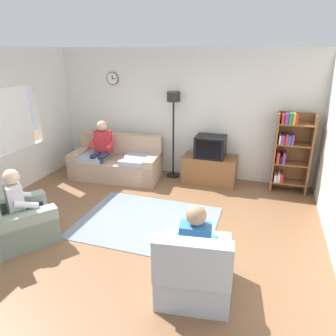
{
  "coord_description": "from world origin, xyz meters",
  "views": [
    {
      "loc": [
        1.78,
        -3.87,
        2.64
      ],
      "look_at": [
        0.34,
        0.62,
        0.86
      ],
      "focal_mm": 33.47,
      "sensor_mm": 36.0,
      "label": 1
    }
  ],
  "objects_px": {
    "armchair_near_bookshelf": "(194,271)",
    "tv": "(210,147)",
    "person_on_couch": "(102,147)",
    "person_in_right_armchair": "(196,243)",
    "bookshelf": "(290,150)",
    "floor_lamp": "(173,111)",
    "person_in_left_armchair": "(22,202)",
    "tv_stand": "(209,169)",
    "armchair_near_window": "(19,223)",
    "couch": "(117,163)"
  },
  "relations": [
    {
      "from": "couch",
      "to": "tv_stand",
      "type": "bearing_deg",
      "value": 9.08
    },
    {
      "from": "bookshelf",
      "to": "floor_lamp",
      "type": "height_order",
      "value": "floor_lamp"
    },
    {
      "from": "tv",
      "to": "bookshelf",
      "type": "bearing_deg",
      "value": 3.6
    },
    {
      "from": "armchair_near_bookshelf",
      "to": "armchair_near_window",
      "type": "bearing_deg",
      "value": 174.4
    },
    {
      "from": "person_in_left_armchair",
      "to": "tv",
      "type": "bearing_deg",
      "value": 53.3
    },
    {
      "from": "couch",
      "to": "person_in_left_armchair",
      "type": "xyz_separation_m",
      "value": [
        -0.17,
        -2.61,
        0.29
      ]
    },
    {
      "from": "person_in_left_armchair",
      "to": "armchair_near_bookshelf",
      "type": "bearing_deg",
      "value": -7.27
    },
    {
      "from": "armchair_near_window",
      "to": "armchair_near_bookshelf",
      "type": "relative_size",
      "value": 1.21
    },
    {
      "from": "armchair_near_bookshelf",
      "to": "person_in_right_armchair",
      "type": "relative_size",
      "value": 0.88
    },
    {
      "from": "armchair_near_bookshelf",
      "to": "bookshelf",
      "type": "bearing_deg",
      "value": 72.17
    },
    {
      "from": "tv",
      "to": "armchair_near_window",
      "type": "height_order",
      "value": "tv"
    },
    {
      "from": "tv_stand",
      "to": "person_in_left_armchair",
      "type": "height_order",
      "value": "person_in_left_armchair"
    },
    {
      "from": "tv",
      "to": "person_in_left_armchair",
      "type": "distance_m",
      "value": 3.63
    },
    {
      "from": "bookshelf",
      "to": "couch",
      "type": "bearing_deg",
      "value": -173.67
    },
    {
      "from": "tv",
      "to": "floor_lamp",
      "type": "relative_size",
      "value": 0.32
    },
    {
      "from": "armchair_near_bookshelf",
      "to": "person_in_right_armchair",
      "type": "bearing_deg",
      "value": 97.79
    },
    {
      "from": "couch",
      "to": "person_in_left_armchair",
      "type": "height_order",
      "value": "person_in_left_armchair"
    },
    {
      "from": "tv",
      "to": "armchair_near_bookshelf",
      "type": "distance_m",
      "value": 3.31
    },
    {
      "from": "armchair_near_bookshelf",
      "to": "person_in_right_armchair",
      "type": "distance_m",
      "value": 0.33
    },
    {
      "from": "tv_stand",
      "to": "tv",
      "type": "bearing_deg",
      "value": -90.0
    },
    {
      "from": "couch",
      "to": "armchair_near_window",
      "type": "bearing_deg",
      "value": -94.74
    },
    {
      "from": "tv_stand",
      "to": "floor_lamp",
      "type": "distance_m",
      "value": 1.43
    },
    {
      "from": "person_in_left_armchair",
      "to": "person_on_couch",
      "type": "bearing_deg",
      "value": 92.59
    },
    {
      "from": "floor_lamp",
      "to": "person_in_right_armchair",
      "type": "height_order",
      "value": "floor_lamp"
    },
    {
      "from": "armchair_near_window",
      "to": "person_on_couch",
      "type": "height_order",
      "value": "person_on_couch"
    },
    {
      "from": "couch",
      "to": "person_on_couch",
      "type": "height_order",
      "value": "person_on_couch"
    },
    {
      "from": "tv_stand",
      "to": "bookshelf",
      "type": "height_order",
      "value": "bookshelf"
    },
    {
      "from": "tv_stand",
      "to": "floor_lamp",
      "type": "xyz_separation_m",
      "value": [
        -0.83,
        0.1,
        1.16
      ]
    },
    {
      "from": "person_on_couch",
      "to": "person_in_left_armchair",
      "type": "bearing_deg",
      "value": -87.41
    },
    {
      "from": "tv",
      "to": "person_on_couch",
      "type": "relative_size",
      "value": 0.48
    },
    {
      "from": "armchair_near_bookshelf",
      "to": "floor_lamp",
      "type": "bearing_deg",
      "value": 110.79
    },
    {
      "from": "armchair_near_bookshelf",
      "to": "person_on_couch",
      "type": "bearing_deg",
      "value": 133.87
    },
    {
      "from": "tv_stand",
      "to": "tv",
      "type": "xyz_separation_m",
      "value": [
        0.0,
        -0.02,
        0.51
      ]
    },
    {
      "from": "tv",
      "to": "person_in_left_armchair",
      "type": "height_order",
      "value": "person_in_left_armchair"
    },
    {
      "from": "floor_lamp",
      "to": "person_in_right_armchair",
      "type": "xyz_separation_m",
      "value": [
        1.27,
        -3.28,
        -0.85
      ]
    },
    {
      "from": "person_on_couch",
      "to": "person_in_right_armchair",
      "type": "distance_m",
      "value": 3.86
    },
    {
      "from": "armchair_near_bookshelf",
      "to": "tv",
      "type": "bearing_deg",
      "value": 97.84
    },
    {
      "from": "tv",
      "to": "armchair_near_bookshelf",
      "type": "height_order",
      "value": "tv"
    },
    {
      "from": "floor_lamp",
      "to": "tv_stand",
      "type": "bearing_deg",
      "value": -6.8
    },
    {
      "from": "couch",
      "to": "person_in_left_armchair",
      "type": "bearing_deg",
      "value": -93.71
    },
    {
      "from": "floor_lamp",
      "to": "armchair_near_bookshelf",
      "type": "xyz_separation_m",
      "value": [
        1.28,
        -3.36,
        -1.16
      ]
    },
    {
      "from": "floor_lamp",
      "to": "person_in_left_armchair",
      "type": "bearing_deg",
      "value": -113.79
    },
    {
      "from": "couch",
      "to": "armchair_near_window",
      "type": "xyz_separation_m",
      "value": [
        -0.22,
        -2.68,
        -0.02
      ]
    },
    {
      "from": "person_on_couch",
      "to": "person_in_left_armchair",
      "type": "height_order",
      "value": "person_on_couch"
    },
    {
      "from": "bookshelf",
      "to": "tv",
      "type": "bearing_deg",
      "value": -176.4
    },
    {
      "from": "armchair_near_window",
      "to": "armchair_near_bookshelf",
      "type": "distance_m",
      "value": 2.68
    },
    {
      "from": "bookshelf",
      "to": "floor_lamp",
      "type": "bearing_deg",
      "value": 179.32
    },
    {
      "from": "couch",
      "to": "armchair_near_window",
      "type": "height_order",
      "value": "same"
    },
    {
      "from": "tv_stand",
      "to": "armchair_near_bookshelf",
      "type": "distance_m",
      "value": 3.3
    },
    {
      "from": "floor_lamp",
      "to": "person_on_couch",
      "type": "xyz_separation_m",
      "value": [
        -1.45,
        -0.53,
        -0.75
      ]
    }
  ]
}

